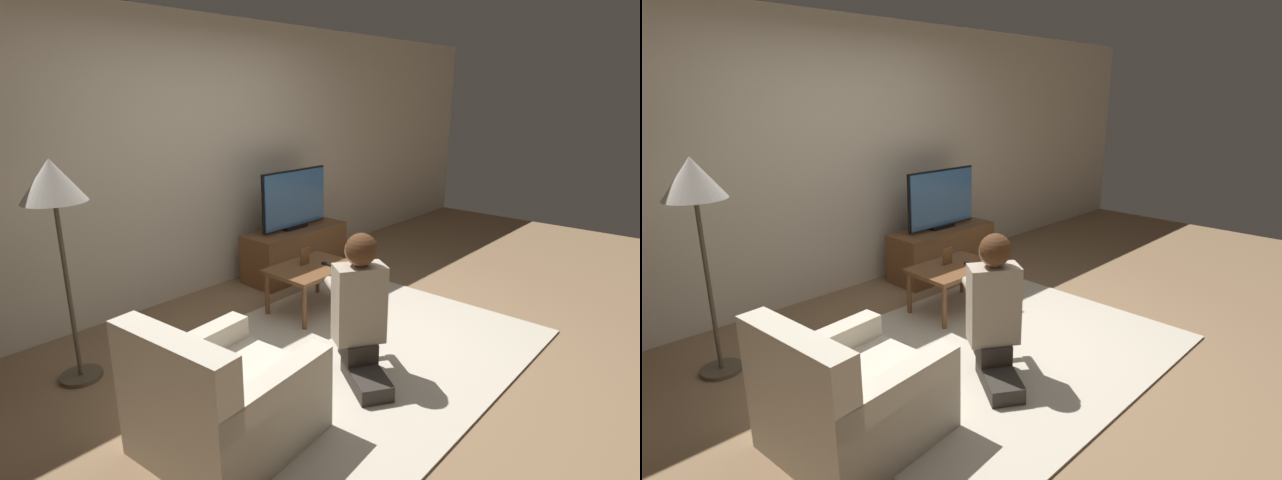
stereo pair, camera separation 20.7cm
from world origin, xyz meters
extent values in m
plane|color=#896B4C|center=(0.00, 0.00, 0.00)|extent=(10.00, 10.00, 0.00)
cube|color=beige|center=(0.00, 1.93, 1.30)|extent=(10.00, 0.06, 2.60)
cube|color=beige|center=(0.00, 0.00, 0.01)|extent=(2.72, 2.19, 0.02)
cube|color=brown|center=(0.92, 1.51, 0.26)|extent=(1.19, 0.46, 0.51)
cube|color=black|center=(0.92, 1.51, 0.53)|extent=(0.30, 0.08, 0.04)
cube|color=black|center=(0.92, 1.52, 0.84)|extent=(0.90, 0.03, 0.60)
cube|color=#38669E|center=(0.92, 1.51, 0.84)|extent=(0.87, 0.04, 0.57)
cube|color=brown|center=(0.32, 0.73, 0.41)|extent=(0.75, 0.53, 0.04)
cylinder|color=brown|center=(-0.01, 0.51, 0.20)|extent=(0.04, 0.04, 0.39)
cylinder|color=brown|center=(0.65, 0.51, 0.20)|extent=(0.04, 0.04, 0.39)
cylinder|color=brown|center=(-0.01, 0.96, 0.20)|extent=(0.04, 0.04, 0.39)
cylinder|color=brown|center=(0.65, 0.96, 0.20)|extent=(0.04, 0.04, 0.39)
cylinder|color=#4C4233|center=(-1.57, 1.17, 0.01)|extent=(0.28, 0.28, 0.03)
cylinder|color=#4C4233|center=(-1.57, 1.17, 0.76)|extent=(0.03, 0.03, 1.45)
cone|color=silver|center=(-1.57, 1.17, 1.39)|extent=(0.40, 0.40, 0.27)
cube|color=beige|center=(-1.29, -0.12, 0.20)|extent=(0.93, 0.88, 0.40)
cube|color=beige|center=(-1.64, -0.15, 0.60)|extent=(0.23, 0.81, 0.40)
cube|color=beige|center=(-1.26, -0.45, 0.27)|extent=(0.87, 0.22, 0.54)
cube|color=beige|center=(-1.32, 0.21, 0.27)|extent=(0.87, 0.22, 0.54)
cube|color=#332D28|center=(-0.35, -0.38, 0.07)|extent=(0.44, 0.51, 0.11)
cube|color=#332D28|center=(-0.25, -0.23, 0.20)|extent=(0.32, 0.32, 0.14)
cube|color=tan|center=(-0.25, -0.23, 0.54)|extent=(0.39, 0.36, 0.54)
sphere|color=tan|center=(-0.25, -0.23, 0.91)|extent=(0.21, 0.21, 0.21)
sphere|color=#4C2D19|center=(-0.26, -0.25, 0.93)|extent=(0.21, 0.21, 0.21)
cube|color=black|center=(-0.04, 0.08, 0.56)|extent=(0.13, 0.11, 0.04)
cylinder|color=tan|center=(-0.03, -0.08, 0.56)|extent=(0.23, 0.29, 0.07)
cylinder|color=tan|center=(-0.20, 0.03, 0.56)|extent=(0.23, 0.29, 0.07)
cube|color=brown|center=(0.32, 0.81, 0.50)|extent=(0.11, 0.01, 0.15)
cube|color=black|center=(0.44, 0.63, 0.44)|extent=(0.04, 0.15, 0.02)
camera|label=1|loc=(-2.75, -2.09, 1.91)|focal=28.00mm
camera|label=2|loc=(-2.61, -2.25, 1.91)|focal=28.00mm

